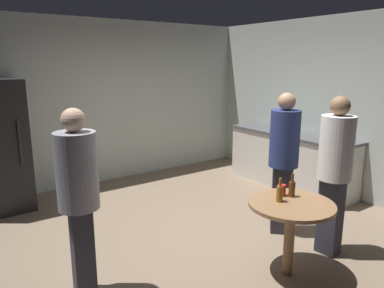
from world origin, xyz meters
name	(u,v)px	position (x,y,z in m)	size (l,w,h in m)	color
ground_plane	(199,240)	(0.00, 0.00, -0.05)	(5.20, 5.20, 0.10)	#7A6651
wall_back	(108,102)	(0.00, 2.63, 1.35)	(5.32, 0.06, 2.70)	beige
wall_side_right	(340,107)	(2.63, 0.00, 1.35)	(0.06, 5.20, 2.70)	beige
kitchen_counter	(290,159)	(2.28, 0.60, 0.45)	(0.64, 2.22, 0.90)	beige
kettle	(284,127)	(2.23, 0.73, 0.97)	(0.24, 0.17, 0.18)	#B2B2B7
wine_bottle_on_counter	(334,133)	(2.23, -0.19, 1.02)	(0.08, 0.08, 0.31)	#3F141E
foreground_table	(291,213)	(0.25, -1.12, 0.63)	(0.80, 0.80, 0.73)	olive
beer_bottle_amber	(280,193)	(0.18, -1.03, 0.82)	(0.06, 0.06, 0.23)	#8C5919
beer_bottle_brown	(292,188)	(0.37, -1.01, 0.82)	(0.06, 0.06, 0.23)	#593314
plastic_cup_red	(282,190)	(0.31, -0.94, 0.79)	(0.08, 0.08, 0.11)	red
person_in_navy_shirt	(284,153)	(0.87, -0.46, 0.98)	(0.48, 0.48, 1.68)	#2D2D38
person_in_white_shirt	(335,164)	(0.92, -1.09, 0.99)	(0.37, 0.37, 1.69)	#2D2D38
person_in_gray_shirt	(78,191)	(-1.47, -0.31, 0.97)	(0.38, 0.38, 1.66)	#2D2D38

